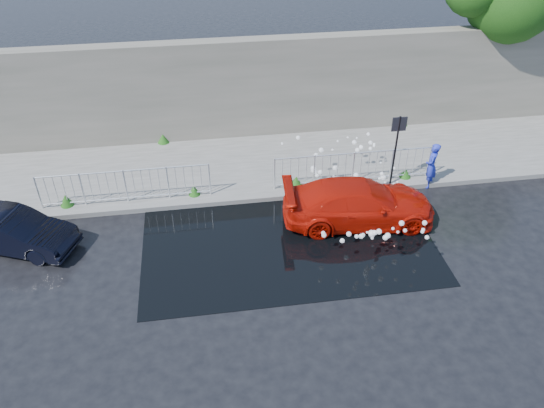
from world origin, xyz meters
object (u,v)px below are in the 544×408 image
at_px(dark_car, 14,231).
at_px(red_car, 359,203).
at_px(person, 431,166).
at_px(sign_post, 397,140).

bearing_deg(dark_car, red_car, -69.47).
bearing_deg(dark_car, person, -62.43).
bearing_deg(red_car, dark_car, 93.29).
xyz_separation_m(red_car, dark_car, (-9.53, 0.21, -0.08)).
distance_m(red_car, dark_car, 9.53).
distance_m(sign_post, red_car, 2.43).
relative_size(red_car, person, 2.87).
bearing_deg(person, sign_post, -65.67).
relative_size(red_car, dark_car, 1.31).
bearing_deg(person, red_car, -33.24).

